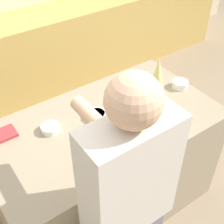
{
  "coord_description": "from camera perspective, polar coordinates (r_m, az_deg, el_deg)",
  "views": [
    {
      "loc": [
        -0.87,
        -1.33,
        2.34
      ],
      "look_at": [
        0.07,
        0.0,
        0.98
      ],
      "focal_mm": 50.0,
      "sensor_mm": 36.0,
      "label": 1
    }
  ],
  "objects": [
    {
      "name": "candy_bowl_near_tray_right",
      "position": [
        2.42,
        4.19,
        4.59
      ],
      "size": [
        0.12,
        0.12,
        0.05
      ],
      "color": "white",
      "rests_on": "kitchen_island"
    },
    {
      "name": "candy_bowl_front_corner",
      "position": [
        2.16,
        -2.8,
        -0.53
      ],
      "size": [
        0.14,
        0.14,
        0.04
      ],
      "color": "white",
      "rests_on": "kitchen_island"
    },
    {
      "name": "person",
      "position": [
        1.71,
        2.75,
        -17.58
      ],
      "size": [
        0.46,
        0.57,
        1.75
      ],
      "color": "slate",
      "rests_on": "ground_plane"
    },
    {
      "name": "gingerbread_house",
      "position": [
        2.01,
        4.84,
        -1.07
      ],
      "size": [
        0.16,
        0.2,
        0.27
      ],
      "color": "brown",
      "rests_on": "baking_tray"
    },
    {
      "name": "baking_tray",
      "position": [
        2.08,
        4.68,
        -3.29
      ],
      "size": [
        0.43,
        0.3,
        0.01
      ],
      "color": "#9E9EA8",
      "rests_on": "kitchen_island"
    },
    {
      "name": "candy_bowl_near_tray_left",
      "position": [
        2.1,
        -11.24,
        -2.89
      ],
      "size": [
        0.12,
        0.12,
        0.04
      ],
      "color": "white",
      "rests_on": "kitchen_island"
    },
    {
      "name": "candy_bowl_beside_tree",
      "position": [
        2.5,
        12.38,
        5.02
      ],
      "size": [
        0.12,
        0.12,
        0.05
      ],
      "color": "white",
      "rests_on": "kitchen_island"
    },
    {
      "name": "ground_plane",
      "position": [
        2.83,
        -1.19,
        -15.83
      ],
      "size": [
        12.0,
        12.0,
        0.0
      ],
      "primitive_type": "plane",
      "color": "gray"
    },
    {
      "name": "decorative_tree",
      "position": [
        2.26,
        8.23,
        5.88
      ],
      "size": [
        0.15,
        0.15,
        0.35
      ],
      "color": "#DBD675",
      "rests_on": "kitchen_island"
    },
    {
      "name": "back_cabinet_block",
      "position": [
        3.79,
        -17.5,
        8.58
      ],
      "size": [
        6.0,
        0.6,
        0.95
      ],
      "color": "tan",
      "rests_on": "ground_plane"
    },
    {
      "name": "candy_bowl_center_rear",
      "position": [
        2.3,
        3.28,
        2.5
      ],
      "size": [
        0.12,
        0.12,
        0.05
      ],
      "color": "silver",
      "rests_on": "kitchen_island"
    },
    {
      "name": "kitchen_island",
      "position": [
        2.47,
        -1.34,
        -9.86
      ],
      "size": [
        1.63,
        0.9,
        0.92
      ],
      "color": "gray",
      "rests_on": "ground_plane"
    }
  ]
}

